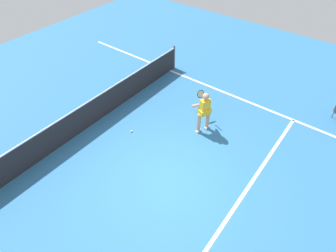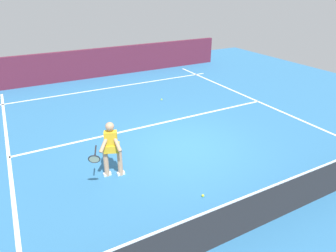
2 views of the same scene
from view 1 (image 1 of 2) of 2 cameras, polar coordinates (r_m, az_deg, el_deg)
The scene contains 6 objects.
ground_plane at distance 8.52m, azimuth 0.03°, elevation -10.85°, with size 24.32×24.32×0.00m, color teal.
service_line_marking at distance 8.01m, azimuth 11.78°, elevation -17.42°, with size 9.82×0.10×0.01m, color white.
sideline_right_marking at distance 11.69m, azimuth 14.86°, elevation 4.98°, with size 0.10×16.71×0.01m, color white.
court_net at distance 10.10m, azimuth -16.66°, elevation 1.47°, with size 10.50×0.08×1.08m.
tennis_player at distance 9.54m, azimuth 7.17°, elevation 3.10°, with size 1.01×0.85×1.55m.
tennis_ball_mid at distance 9.97m, azimuth -7.26°, elevation -1.04°, with size 0.07×0.07×0.07m, color #D1E533.
Camera 1 is at (-4.08, -3.11, 6.80)m, focal length 30.70 mm.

